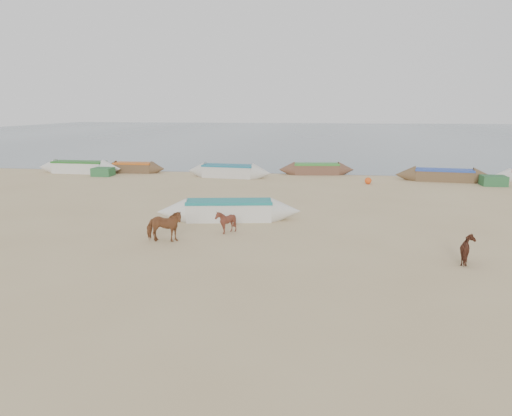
% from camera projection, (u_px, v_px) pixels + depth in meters
% --- Properties ---
extents(ground, '(140.00, 140.00, 0.00)m').
position_uv_depth(ground, '(238.00, 262.00, 16.18)').
color(ground, tan).
rests_on(ground, ground).
extents(sea, '(160.00, 160.00, 0.00)m').
position_uv_depth(sea, '(316.00, 133.00, 95.66)').
color(sea, slate).
rests_on(sea, ground).
extents(cow_adult, '(1.46, 0.73, 1.20)m').
position_uv_depth(cow_adult, '(164.00, 226.00, 18.54)').
color(cow_adult, brown).
rests_on(cow_adult, ground).
extents(calf_front, '(1.02, 0.95, 0.96)m').
position_uv_depth(calf_front, '(226.00, 222.00, 19.81)').
color(calf_front, '#57281B').
rests_on(calf_front, ground).
extents(calf_right, '(0.93, 1.03, 0.91)m').
position_uv_depth(calf_right, '(469.00, 250.00, 15.94)').
color(calf_right, '#51281A').
rests_on(calf_right, ground).
extents(near_canoe, '(6.51, 2.36, 0.90)m').
position_uv_depth(near_canoe, '(229.00, 210.00, 22.13)').
color(near_canoe, silver).
rests_on(near_canoe, ground).
extents(waterline_canoes, '(57.47, 4.53, 0.92)m').
position_uv_depth(waterline_canoes, '(271.00, 170.00, 36.16)').
color(waterline_canoes, brown).
rests_on(waterline_canoes, ground).
extents(beach_clutter, '(45.21, 4.58, 0.64)m').
position_uv_depth(beach_clutter, '(345.00, 175.00, 34.45)').
color(beach_clutter, '#2E6638').
rests_on(beach_clutter, ground).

